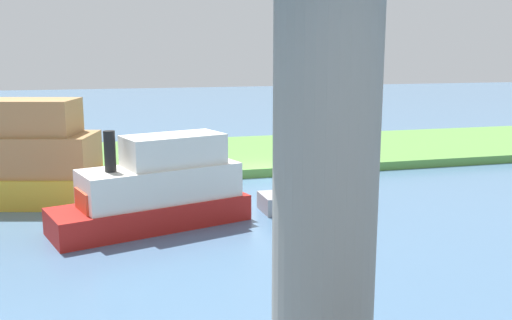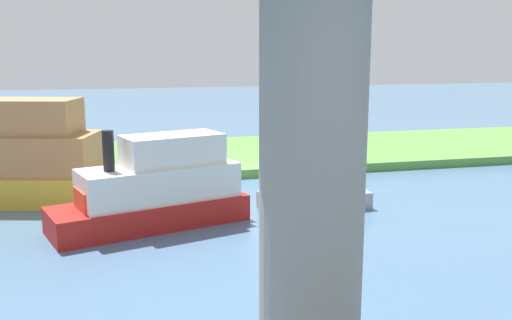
{
  "view_description": "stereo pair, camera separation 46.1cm",
  "coord_description": "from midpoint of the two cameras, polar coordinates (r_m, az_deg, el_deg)",
  "views": [
    {
      "loc": [
        8.51,
        29.41,
        6.82
      ],
      "look_at": [
        1.88,
        5.0,
        2.0
      ],
      "focal_mm": 40.13,
      "sensor_mm": 36.0,
      "label": 1
    },
    {
      "loc": [
        8.06,
        29.53,
        6.82
      ],
      "look_at": [
        1.88,
        5.0,
        2.0
      ],
      "focal_mm": 40.13,
      "sensor_mm": 36.0,
      "label": 2
    }
  ],
  "objects": [
    {
      "name": "mooring_post",
      "position": [
        32.57,
        5.95,
        0.51
      ],
      "size": [
        0.2,
        0.2,
        1.08
      ],
      "primitive_type": "cylinder",
      "color": "brown",
      "rests_on": "grassy_bank"
    },
    {
      "name": "bridge_pylon",
      "position": [
        11.22,
        6.77,
        -1.83
      ],
      "size": [
        2.08,
        2.08,
        8.77
      ],
      "primitive_type": "cylinder",
      "color": "#9E998E",
      "rests_on": "ground"
    },
    {
      "name": "ground_plane",
      "position": [
        31.36,
        1.52,
        -1.77
      ],
      "size": [
        160.0,
        160.0,
        0.0
      ],
      "primitive_type": "plane",
      "color": "#4C7093"
    },
    {
      "name": "houseboat_blue",
      "position": [
        28.52,
        -23.53,
        -0.02
      ],
      "size": [
        10.64,
        5.94,
        5.17
      ],
      "color": "gold",
      "rests_on": "ground"
    },
    {
      "name": "person_on_bank",
      "position": [
        34.0,
        10.55,
        1.09
      ],
      "size": [
        0.48,
        0.48,
        1.39
      ],
      "color": "#2D334C",
      "rests_on": "grassy_bank"
    },
    {
      "name": "grassy_bank",
      "position": [
        37.01,
        -0.98,
        0.57
      ],
      "size": [
        80.0,
        12.0,
        0.5
      ],
      "primitive_type": "cube",
      "color": "#5B9342",
      "rests_on": "ground"
    },
    {
      "name": "pontoon_yellow",
      "position": [
        25.25,
        6.02,
        -3.6
      ],
      "size": [
        4.83,
        1.76,
        1.6
      ],
      "color": "#99999E",
      "rests_on": "ground"
    },
    {
      "name": "motorboat_white",
      "position": [
        22.89,
        -9.39,
        -2.91
      ],
      "size": [
        8.11,
        4.7,
        3.93
      ],
      "color": "red",
      "rests_on": "ground"
    }
  ]
}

